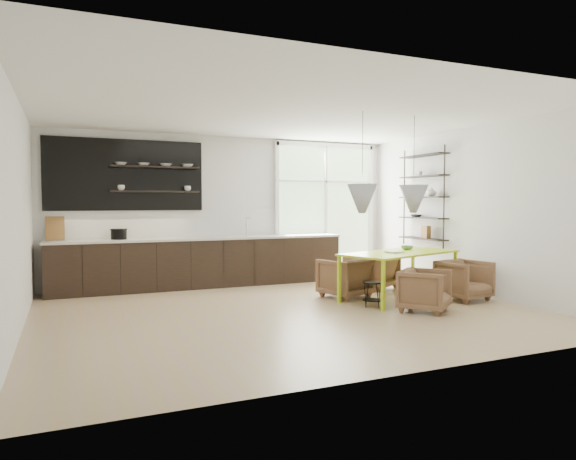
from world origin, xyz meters
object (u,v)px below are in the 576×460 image
object	(u,v)px
armchair_back_left	(345,278)
wire_stool	(372,291)
armchair_front_left	(425,290)
armchair_back_right	(374,271)
dining_table	(400,255)
armchair_front_right	(464,280)

from	to	relation	value
armchair_back_left	wire_stool	bearing A→B (deg)	71.21
armchair_back_left	armchair_front_left	bearing A→B (deg)	91.60
armchair_back_right	wire_stool	size ratio (longest dim) A/B	1.89
dining_table	armchair_front_right	world-z (taller)	dining_table
armchair_back_left	armchair_front_right	distance (m)	1.94
dining_table	armchair_back_left	world-z (taller)	dining_table
armchair_front_left	dining_table	bearing A→B (deg)	36.58
armchair_back_right	wire_stool	world-z (taller)	armchair_back_right
armchair_front_right	wire_stool	size ratio (longest dim) A/B	1.87
armchair_back_right	armchair_back_left	bearing A→B (deg)	4.18
armchair_back_right	wire_stool	bearing A→B (deg)	29.93
armchair_back_right	armchair_front_left	xyz separation A→B (m)	(-0.43, -2.00, -0.02)
armchair_front_left	armchair_back_right	bearing A→B (deg)	39.51
armchair_back_left	armchair_front_right	xyz separation A→B (m)	(1.67, -0.99, -0.01)
armchair_back_left	armchair_front_left	xyz separation A→B (m)	(0.51, -1.45, -0.02)
armchair_front_right	wire_stool	xyz separation A→B (m)	(-1.68, 0.12, -0.08)
armchair_back_left	armchair_back_right	size ratio (longest dim) A/B	1.01
armchair_back_right	dining_table	bearing A→B (deg)	54.55
armchair_front_left	wire_stool	distance (m)	0.78
dining_table	wire_stool	size ratio (longest dim) A/B	6.06
armchair_front_right	armchair_back_right	bearing A→B (deg)	105.76
dining_table	armchair_front_right	bearing A→B (deg)	-49.36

